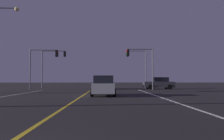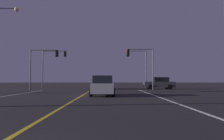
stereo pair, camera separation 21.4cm
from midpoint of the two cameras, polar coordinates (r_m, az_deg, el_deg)
name	(u,v)px [view 1 (the left image)]	position (r m, az deg, el deg)	size (l,w,h in m)	color
lane_edge_right	(178,103)	(13.77, 15.94, -8.03)	(0.16, 32.72, 0.01)	silver
lane_center_divider	(71,103)	(13.37, -10.83, -8.26)	(0.16, 32.72, 0.01)	gold
car_crossing_side	(159,83)	(33.02, 11.61, -3.32)	(4.30, 2.02, 1.70)	black
car_lead_same_lane	(104,86)	(19.27, -2.46, -4.05)	(2.02, 4.30, 1.70)	black
car_ahead_far	(104,83)	(32.38, -2.11, -3.39)	(2.02, 4.30, 1.70)	black
traffic_light_near_right	(140,59)	(30.38, 6.88, 2.74)	(3.60, 0.36, 5.48)	#4C4C51
traffic_light_near_left	(44,60)	(31.27, -16.99, 2.52)	(3.81, 0.36, 5.34)	#4C4C51
traffic_light_far_right	(137,60)	(35.87, 6.06, 2.42)	(3.20, 0.36, 5.95)	#4C4C51
traffic_light_far_left	(53,60)	(36.62, -14.73, 2.40)	(3.82, 0.36, 5.90)	#4C4C51
street_lamp_right_near	(218,12)	(13.56, 24.81, 13.07)	(2.28, 0.44, 7.74)	#4C4C51
street_lamp_left_mid	(2,39)	(24.42, -26.27, 7.15)	(2.14, 0.44, 8.46)	#4C4C51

